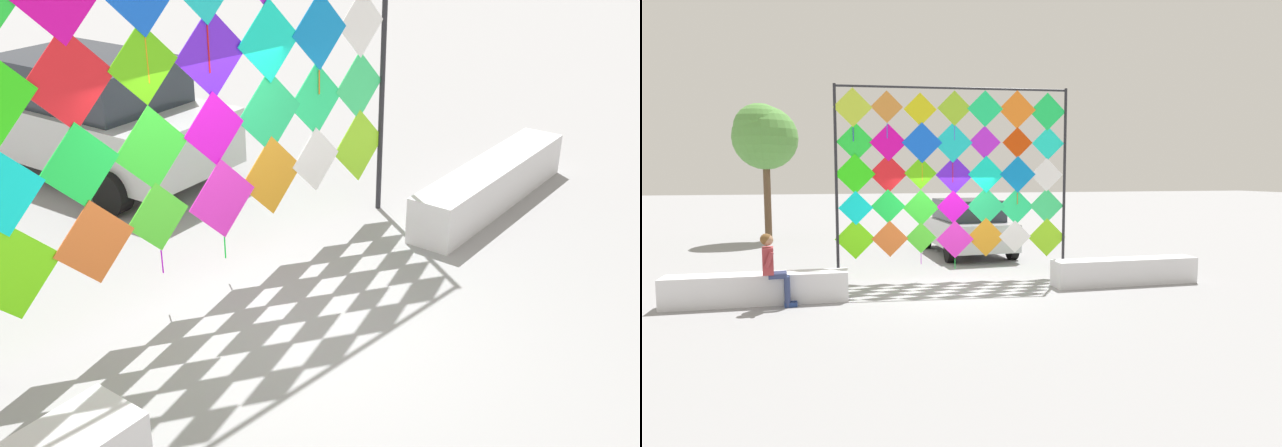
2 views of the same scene
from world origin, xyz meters
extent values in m
plane|color=gray|center=(0.00, 0.00, 0.00)|extent=(120.00, 120.00, 0.00)
cube|color=silver|center=(4.07, -0.26, 0.30)|extent=(3.51, 0.60, 0.61)
cylinder|color=#232328|center=(3.02, 0.91, 2.34)|extent=(0.07, 0.07, 4.67)
cube|color=#6FF913|center=(-2.09, 1.41, 1.04)|extent=(0.96, 0.11, 0.97)
cube|color=orange|center=(-1.28, 1.32, 1.04)|extent=(0.87, 0.10, 0.88)
cube|color=#4EE331|center=(-0.53, 1.26, 1.05)|extent=(0.76, 0.09, 0.76)
cylinder|color=#C316E5|center=(-0.53, 1.27, 0.53)|extent=(0.02, 0.02, 0.27)
cube|color=#F52DD2|center=(0.29, 1.16, 1.00)|extent=(0.92, 0.10, 0.92)
cylinder|color=#16E53B|center=(0.29, 1.17, 0.40)|extent=(0.02, 0.02, 0.27)
cube|color=orange|center=(1.06, 1.11, 1.04)|extent=(0.96, 0.11, 0.96)
cube|color=white|center=(1.79, 1.03, 1.04)|extent=(0.81, 0.09, 0.81)
cube|color=#89DB1D|center=(2.60, 0.96, 1.01)|extent=(0.96, 0.11, 0.96)
cube|color=#0CF9F2|center=(-2.06, 1.40, 1.79)|extent=(0.81, 0.09, 0.81)
cube|color=#1DF14B|center=(-1.31, 1.33, 1.82)|extent=(0.82, 0.09, 0.82)
cube|color=#37F034|center=(-0.53, 1.27, 1.77)|extent=(0.87, 0.10, 0.87)
cylinder|color=#E116E5|center=(-0.53, 1.28, 1.21)|extent=(0.02, 0.02, 0.26)
cube|color=#E510DB|center=(0.25, 1.18, 1.79)|extent=(0.80, 0.09, 0.80)
cube|color=#23D676|center=(1.06, 1.11, 1.79)|extent=(0.95, 0.11, 0.95)
cylinder|color=#E51685|center=(1.06, 1.12, 1.17)|extent=(0.02, 0.02, 0.28)
cube|color=#23EB7D|center=(1.81, 1.04, 1.78)|extent=(0.89, 0.10, 0.89)
cube|color=#35DE74|center=(2.58, 0.96, 1.80)|extent=(0.87, 0.10, 0.87)
cylinder|color=#E51698|center=(2.58, 0.97, 1.14)|extent=(0.02, 0.02, 0.45)
cube|color=red|center=(-1.29, 1.34, 2.59)|extent=(0.92, 0.10, 0.92)
cube|color=#61DD12|center=(-0.53, 1.26, 2.60)|extent=(0.78, 0.09, 0.78)
cube|color=#641FF8|center=(0.29, 1.20, 2.56)|extent=(0.92, 0.10, 0.93)
cube|color=#10F5D3|center=(1.06, 1.09, 2.58)|extent=(0.90, 0.10, 0.90)
cube|color=#0B80D7|center=(1.84, 1.01, 2.58)|extent=(0.89, 0.10, 0.90)
cylinder|color=orange|center=(1.84, 1.02, 1.99)|extent=(0.02, 0.02, 0.29)
cube|color=white|center=(2.57, 0.94, 2.57)|extent=(0.82, 0.09, 0.82)
cylinder|color=gold|center=(-0.49, 1.25, 2.63)|extent=(0.02, 0.02, 0.43)
cylinder|color=red|center=(0.24, 1.19, 2.62)|extent=(0.02, 0.02, 0.47)
cylinder|color=#43E516|center=(1.02, 1.13, 2.77)|extent=(0.02, 0.02, 0.36)
cube|color=#B7B7BC|center=(1.58, 5.26, 0.71)|extent=(2.22, 4.68, 0.82)
cube|color=#282D38|center=(1.59, 5.10, 1.45)|extent=(1.87, 2.66, 0.65)
cylinder|color=black|center=(2.47, 6.87, 0.30)|extent=(0.27, 0.62, 0.61)
cylinder|color=black|center=(0.70, 3.65, 0.30)|extent=(0.27, 0.62, 0.61)
cylinder|color=black|center=(2.65, 3.77, 0.30)|extent=(0.27, 0.62, 0.61)
camera|label=1|loc=(-5.12, -4.29, 4.24)|focal=42.76mm
camera|label=2|loc=(-2.50, -11.26, 2.58)|focal=29.55mm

